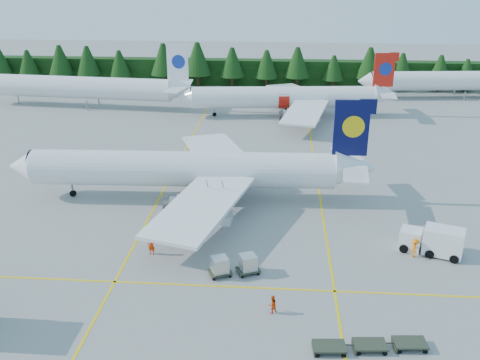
# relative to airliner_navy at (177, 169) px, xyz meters

# --- Properties ---
(ground) EXTENTS (320.00, 320.00, 0.00)m
(ground) POSITION_rel_airliner_navy_xyz_m (11.68, -13.28, -3.81)
(ground) COLOR gray
(ground) RESTS_ON ground
(taxi_stripe_a) EXTENTS (0.25, 120.00, 0.01)m
(taxi_stripe_a) POSITION_rel_airliner_navy_xyz_m (-2.32, 6.72, -3.80)
(taxi_stripe_a) COLOR yellow
(taxi_stripe_a) RESTS_ON ground
(taxi_stripe_b) EXTENTS (0.25, 120.00, 0.01)m
(taxi_stripe_b) POSITION_rel_airliner_navy_xyz_m (17.68, 6.72, -3.80)
(taxi_stripe_b) COLOR yellow
(taxi_stripe_b) RESTS_ON ground
(taxi_stripe_cross) EXTENTS (80.00, 0.25, 0.01)m
(taxi_stripe_cross) POSITION_rel_airliner_navy_xyz_m (11.68, -19.28, -3.80)
(taxi_stripe_cross) COLOR yellow
(taxi_stripe_cross) RESTS_ON ground
(treeline_hedge) EXTENTS (220.00, 4.00, 6.00)m
(treeline_hedge) POSITION_rel_airliner_navy_xyz_m (11.68, 68.72, -0.81)
(treeline_hedge) COLOR black
(treeline_hedge) RESTS_ON ground
(airliner_navy) EXTENTS (43.56, 35.82, 12.66)m
(airliner_navy) POSITION_rel_airliner_navy_xyz_m (0.00, 0.00, 0.00)
(airliner_navy) COLOR white
(airliner_navy) RESTS_ON ground
(airliner_red) EXTENTS (40.89, 33.51, 11.89)m
(airliner_red) POSITION_rel_airliner_navy_xyz_m (12.24, 40.17, -0.23)
(airliner_red) COLOR white
(airliner_red) RESTS_ON ground
(airliner_far_left) EXTENTS (44.38, 7.78, 12.90)m
(airliner_far_left) POSITION_rel_airliner_navy_xyz_m (-29.19, 44.47, 0.24)
(airliner_far_left) COLOR white
(airliner_far_left) RESTS_ON ground
(airliner_far_right) EXTENTS (41.55, 7.94, 12.09)m
(airliner_far_right) POSITION_rel_airliner_navy_xyz_m (48.23, 58.21, -0.02)
(airliner_far_right) COLOR white
(airliner_far_right) RESTS_ON ground
(airstairs) EXTENTS (4.24, 5.75, 3.70)m
(airstairs) POSITION_rel_airliner_navy_xyz_m (5.28, -5.94, -3.00)
(airstairs) COLOR white
(airstairs) RESTS_ON ground
(service_truck) EXTENTS (6.41, 4.17, 2.91)m
(service_truck) POSITION_rel_airliner_navy_xyz_m (27.86, -11.62, -2.37)
(service_truck) COLOR white
(service_truck) RESTS_ON ground
(dolly_train) EXTENTS (8.71, 2.61, 0.14)m
(dolly_train) POSITION_rel_airliner_navy_xyz_m (19.62, -26.89, -3.34)
(dolly_train) COLOR #2E3325
(dolly_train) RESTS_ON ground
(uld_pair) EXTENTS (5.10, 2.88, 1.58)m
(uld_pair) POSITION_rel_airliner_navy_xyz_m (8.49, -17.13, -2.74)
(uld_pair) COLOR #2E3325
(uld_pair) RESTS_ON ground
(crew_a) EXTENTS (0.76, 0.54, 1.98)m
(crew_a) POSITION_rel_airliner_navy_xyz_m (-0.07, -14.00, -2.82)
(crew_a) COLOR red
(crew_a) RESTS_ON ground
(crew_b) EXTENTS (0.99, 0.96, 1.61)m
(crew_b) POSITION_rel_airliner_navy_xyz_m (12.18, -22.83, -3.00)
(crew_b) COLOR #F53B05
(crew_b) RESTS_ON ground
(crew_c) EXTENTS (0.64, 0.87, 1.97)m
(crew_c) POSITION_rel_airliner_navy_xyz_m (26.07, -12.55, -2.82)
(crew_c) COLOR orange
(crew_c) RESTS_ON ground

